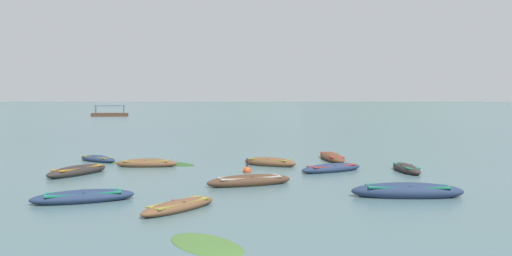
% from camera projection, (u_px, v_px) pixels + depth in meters
% --- Properties ---
extents(ground_plane, '(6000.00, 6000.00, 0.00)m').
position_uv_depth(ground_plane, '(228.00, 101.00, 1503.35)').
color(ground_plane, slate).
extents(mountain_1, '(885.11, 885.11, 259.68)m').
position_uv_depth(mountain_1, '(20.00, 72.00, 2330.20)').
color(mountain_1, '#4C5B56').
rests_on(mountain_1, ground).
extents(mountain_2, '(1232.03, 1232.03, 338.68)m').
position_uv_depth(mountain_2, '(250.00, 65.00, 2430.24)').
color(mountain_2, '#56665B').
rests_on(mountain_2, ground).
extents(mountain_3, '(1253.88, 1253.88, 462.92)m').
position_uv_depth(mountain_3, '(391.00, 49.00, 2283.17)').
color(mountain_3, '#56665B').
rests_on(mountain_3, ground).
extents(rowboat_0, '(4.26, 1.54, 0.67)m').
position_uv_depth(rowboat_0, '(407.00, 191.00, 19.15)').
color(rowboat_0, navy).
rests_on(rowboat_0, ground).
extents(rowboat_1, '(3.75, 2.21, 0.52)m').
position_uv_depth(rowboat_1, '(83.00, 197.00, 18.25)').
color(rowboat_1, navy).
rests_on(rowboat_1, ground).
extents(rowboat_2, '(2.69, 3.69, 0.57)m').
position_uv_depth(rowboat_2, '(77.00, 171.00, 24.79)').
color(rowboat_2, '#2D2826').
rests_on(rowboat_2, ground).
extents(rowboat_3, '(3.87, 2.07, 0.57)m').
position_uv_depth(rowboat_3, '(249.00, 181.00, 21.74)').
color(rowboat_3, '#4C3323').
rests_on(rowboat_3, ground).
extents(rowboat_4, '(3.20, 2.50, 0.57)m').
position_uv_depth(rowboat_4, '(270.00, 162.00, 28.23)').
color(rowboat_4, brown).
rests_on(rowboat_4, ground).
extents(rowboat_5, '(3.34, 1.10, 0.53)m').
position_uv_depth(rowboat_5, '(147.00, 163.00, 27.80)').
color(rowboat_5, brown).
rests_on(rowboat_5, ground).
extents(rowboat_6, '(1.22, 4.40, 0.52)m').
position_uv_depth(rowboat_6, '(332.00, 157.00, 30.90)').
color(rowboat_6, brown).
rests_on(rowboat_6, ground).
extents(rowboat_7, '(2.70, 3.04, 0.42)m').
position_uv_depth(rowboat_7, '(179.00, 206.00, 16.82)').
color(rowboat_7, brown).
rests_on(rowboat_7, ground).
extents(rowboat_8, '(3.69, 2.56, 0.51)m').
position_uv_depth(rowboat_8, '(331.00, 168.00, 25.87)').
color(rowboat_8, navy).
rests_on(rowboat_8, ground).
extents(rowboat_9, '(2.91, 2.72, 0.43)m').
position_uv_depth(rowboat_9, '(98.00, 159.00, 30.22)').
color(rowboat_9, navy).
rests_on(rowboat_9, ground).
extents(rowboat_10, '(0.91, 3.14, 0.50)m').
position_uv_depth(rowboat_10, '(406.00, 169.00, 25.81)').
color(rowboat_10, '#2D2826').
rests_on(rowboat_10, ground).
extents(ferry_0, '(8.13, 3.89, 2.54)m').
position_uv_depth(ferry_0, '(110.00, 114.00, 112.09)').
color(ferry_0, '#4C3323').
rests_on(ferry_0, ground).
extents(mooring_buoy, '(0.40, 0.40, 0.83)m').
position_uv_depth(mooring_buoy, '(247.00, 171.00, 25.58)').
color(mooring_buoy, '#DB4C1E').
rests_on(mooring_buoy, ground).
extents(weed_patch_0, '(3.42, 3.60, 0.14)m').
position_uv_depth(weed_patch_0, '(137.00, 161.00, 30.18)').
color(weed_patch_0, '#2D5628').
rests_on(weed_patch_0, ground).
extents(weed_patch_1, '(2.37, 2.55, 0.14)m').
position_uv_depth(weed_patch_1, '(180.00, 164.00, 28.71)').
color(weed_patch_1, '#2D5628').
rests_on(weed_patch_1, ground).
extents(weed_patch_2, '(2.64, 2.96, 0.14)m').
position_uv_depth(weed_patch_2, '(206.00, 245.00, 12.80)').
color(weed_patch_2, '#477033').
rests_on(weed_patch_2, ground).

